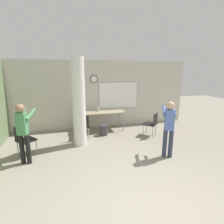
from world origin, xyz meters
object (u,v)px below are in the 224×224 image
at_px(bottle_on_table, 98,109).
at_px(chair_table_left, 83,125).
at_px(folding_table, 102,113).
at_px(person_playing_side, 169,125).
at_px(chair_by_left_wall, 24,139).
at_px(person_watching_back, 23,129).
at_px(chair_mid_room, 152,123).

distance_m(bottle_on_table, chair_table_left, 1.12).
distance_m(folding_table, person_playing_side, 2.99).
bearing_deg(folding_table, person_playing_side, -64.06).
relative_size(chair_by_left_wall, chair_table_left, 1.00).
distance_m(chair_by_left_wall, person_watching_back, 0.63).
bearing_deg(person_watching_back, chair_mid_room, 12.82).
relative_size(chair_table_left, person_playing_side, 0.55).
relative_size(folding_table, chair_mid_room, 2.02).
xyz_separation_m(bottle_on_table, chair_mid_room, (1.78, -1.20, -0.37)).
distance_m(folding_table, chair_mid_room, 1.98).
xyz_separation_m(bottle_on_table, chair_table_left, (-0.70, -0.80, -0.37)).
bearing_deg(bottle_on_table, chair_table_left, -131.39).
xyz_separation_m(chair_table_left, person_playing_side, (2.15, -1.98, 0.43)).
relative_size(chair_table_left, chair_mid_room, 1.00).
bearing_deg(folding_table, chair_mid_room, -33.81).
bearing_deg(chair_table_left, bottle_on_table, 48.61).
relative_size(chair_table_left, person_watching_back, 0.55).
bearing_deg(chair_by_left_wall, folding_table, 31.38).
xyz_separation_m(folding_table, chair_mid_room, (1.63, -1.09, -0.21)).
distance_m(chair_table_left, person_playing_side, 2.96).
distance_m(folding_table, chair_by_left_wall, 3.06).
distance_m(bottle_on_table, person_watching_back, 3.16).
xyz_separation_m(chair_by_left_wall, person_playing_side, (3.91, -1.09, 0.43)).
bearing_deg(bottle_on_table, folding_table, -34.74).
relative_size(chair_by_left_wall, person_playing_side, 0.55).
bearing_deg(chair_mid_room, chair_by_left_wall, -173.31).
distance_m(chair_mid_room, person_watching_back, 4.24).
bearing_deg(person_playing_side, person_watching_back, 170.28).
height_order(chair_by_left_wall, chair_mid_room, same).
bearing_deg(chair_mid_room, folding_table, 146.19).
bearing_deg(chair_mid_room, bottle_on_table, 146.11).
bearing_deg(person_playing_side, chair_mid_room, 78.25).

